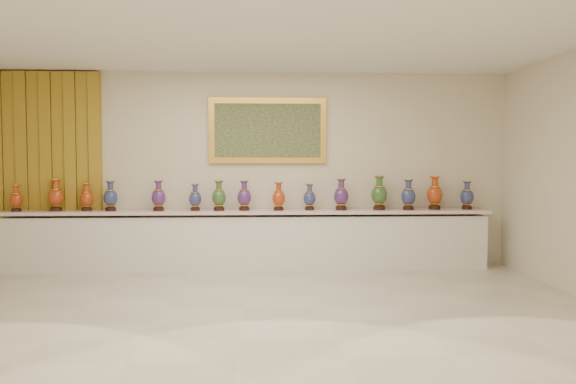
# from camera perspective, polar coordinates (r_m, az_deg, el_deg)

# --- Properties ---
(ground) EXTENTS (8.00, 8.00, 0.00)m
(ground) POSITION_cam_1_polar(r_m,az_deg,el_deg) (6.39, -4.51, -11.66)
(ground) COLOR beige
(ground) RESTS_ON ground
(room) EXTENTS (8.00, 8.00, 8.00)m
(room) POSITION_cam_1_polar(r_m,az_deg,el_deg) (9.03, -20.10, 2.70)
(room) COLOR beige
(room) RESTS_ON ground
(counter) EXTENTS (7.28, 0.48, 0.90)m
(counter) POSITION_cam_1_polar(r_m,az_deg,el_deg) (8.53, -4.03, -4.96)
(counter) COLOR white
(counter) RESTS_ON ground
(vase_0) EXTENTS (0.21, 0.21, 0.39)m
(vase_0) POSITION_cam_1_polar(r_m,az_deg,el_deg) (9.15, -25.89, -0.69)
(vase_0) COLOR black
(vase_0) RESTS_ON counter
(vase_1) EXTENTS (0.23, 0.23, 0.48)m
(vase_1) POSITION_cam_1_polar(r_m,az_deg,el_deg) (8.99, -22.51, -0.43)
(vase_1) COLOR black
(vase_1) RESTS_ON counter
(vase_2) EXTENTS (0.21, 0.21, 0.41)m
(vase_2) POSITION_cam_1_polar(r_m,az_deg,el_deg) (8.87, -19.78, -0.61)
(vase_2) COLOR black
(vase_2) RESTS_ON counter
(vase_3) EXTENTS (0.24, 0.24, 0.45)m
(vase_3) POSITION_cam_1_polar(r_m,az_deg,el_deg) (8.75, -17.58, -0.52)
(vase_3) COLOR black
(vase_3) RESTS_ON counter
(vase_4) EXTENTS (0.22, 0.22, 0.46)m
(vase_4) POSITION_cam_1_polar(r_m,az_deg,el_deg) (8.56, -13.01, -0.51)
(vase_4) COLOR black
(vase_4) RESTS_ON counter
(vase_5) EXTENTS (0.24, 0.24, 0.40)m
(vase_5) POSITION_cam_1_polar(r_m,az_deg,el_deg) (8.49, -9.42, -0.66)
(vase_5) COLOR black
(vase_5) RESTS_ON counter
(vase_6) EXTENTS (0.25, 0.25, 0.45)m
(vase_6) POSITION_cam_1_polar(r_m,az_deg,el_deg) (8.43, -7.03, -0.52)
(vase_6) COLOR black
(vase_6) RESTS_ON counter
(vase_7) EXTENTS (0.26, 0.26, 0.45)m
(vase_7) POSITION_cam_1_polar(r_m,az_deg,el_deg) (8.43, -4.46, -0.51)
(vase_7) COLOR black
(vase_7) RESTS_ON counter
(vase_8) EXTENTS (0.23, 0.23, 0.42)m
(vase_8) POSITION_cam_1_polar(r_m,az_deg,el_deg) (8.42, -0.95, -0.58)
(vase_8) COLOR black
(vase_8) RESTS_ON counter
(vase_9) EXTENTS (0.23, 0.23, 0.40)m
(vase_9) POSITION_cam_1_polar(r_m,az_deg,el_deg) (8.50, 2.20, -0.62)
(vase_9) COLOR black
(vase_9) RESTS_ON counter
(vase_10) EXTENTS (0.29, 0.29, 0.48)m
(vase_10) POSITION_cam_1_polar(r_m,az_deg,el_deg) (8.52, 5.43, -0.39)
(vase_10) COLOR black
(vase_10) RESTS_ON counter
(vase_11) EXTENTS (0.27, 0.27, 0.52)m
(vase_11) POSITION_cam_1_polar(r_m,az_deg,el_deg) (8.64, 9.26, -0.24)
(vase_11) COLOR black
(vase_11) RESTS_ON counter
(vase_12) EXTENTS (0.25, 0.25, 0.47)m
(vase_12) POSITION_cam_1_polar(r_m,az_deg,el_deg) (8.71, 12.13, -0.41)
(vase_12) COLOR black
(vase_12) RESTS_ON counter
(vase_13) EXTENTS (0.29, 0.29, 0.52)m
(vase_13) POSITION_cam_1_polar(r_m,az_deg,el_deg) (8.88, 14.67, -0.23)
(vase_13) COLOR black
(vase_13) RESTS_ON counter
(vase_14) EXTENTS (0.22, 0.22, 0.44)m
(vase_14) POSITION_cam_1_polar(r_m,az_deg,el_deg) (9.03, 17.72, -0.44)
(vase_14) COLOR black
(vase_14) RESTS_ON counter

